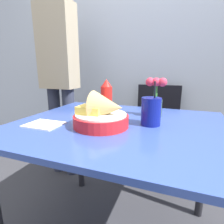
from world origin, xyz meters
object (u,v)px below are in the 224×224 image
Objects in this scene: chair_far_window at (156,123)px; person_standing at (59,69)px; flower_vase at (155,98)px; food_basket at (103,114)px; ketchup_bottle at (107,98)px; drink_cup at (151,112)px.

chair_far_window is 1.02m from person_standing.
chair_far_window is 3.92× the size of flower_vase.
food_basket is at bearing -100.19° from chair_far_window.
person_standing is (-0.69, 0.61, 0.21)m from food_basket.
ketchup_bottle is at bearing -107.97° from chair_far_window.
food_basket is at bearing -125.38° from flower_vase.
person_standing is at bearing -161.21° from chair_far_window.
chair_far_window is 4.03× the size of drink_cup.
ketchup_bottle is at bearing -33.02° from person_standing.
person_standing reaches higher than ketchup_bottle.
food_basket is 1.22× the size of drink_cup.
ketchup_bottle is at bearing 107.29° from food_basket.
chair_far_window is at bearing 94.11° from flower_vase.
drink_cup is at bearing -29.27° from person_standing.
chair_far_window is at bearing 79.81° from food_basket.
flower_vase is (0.27, 0.08, 0.00)m from ketchup_bottle.
ketchup_bottle is (-0.22, -0.69, 0.33)m from chair_far_window.
flower_vase is (0.20, 0.29, 0.04)m from food_basket.
ketchup_bottle is at bearing -162.54° from flower_vase.
drink_cup reaches higher than chair_far_window.
flower_vase is at bearing 91.05° from drink_cup.
drink_cup reaches higher than ketchup_bottle.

